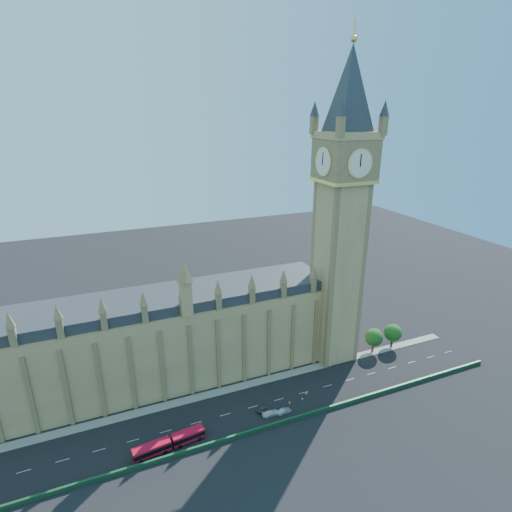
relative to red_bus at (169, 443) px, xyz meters
name	(u,v)px	position (x,y,z in m)	size (l,w,h in m)	color
ground	(239,411)	(20.06, 5.85, -1.57)	(400.00, 400.00, 0.00)	black
palace_westminster	(131,345)	(-4.94, 27.85, 12.30)	(120.00, 20.00, 28.00)	#AC8353
elizabeth_tower	(343,194)	(58.06, 19.84, 52.99)	(20.59, 20.59, 105.00)	#AC8353
bridge_parapet	(251,432)	(20.06, -3.15, -0.97)	(160.00, 0.60, 1.20)	#1E4C2D
kerb_north	(228,390)	(20.06, 15.35, -1.49)	(160.00, 3.00, 0.16)	gray
tree_east_near	(374,337)	(72.28, 15.93, 4.08)	(6.00, 6.00, 8.50)	#382619
tree_east_far	(393,332)	(80.28, 15.93, 4.08)	(6.00, 6.00, 8.50)	#382619
red_bus	(169,443)	(0.00, 0.00, 0.00)	(17.67, 4.44, 2.97)	red
car_grey	(264,409)	(26.23, 3.21, -0.88)	(1.63, 4.04, 1.38)	#474A4F
car_silver	(284,411)	(31.09, 0.40, -0.92)	(1.37, 3.93, 1.29)	#95979B
car_white	(271,413)	(27.34, 0.99, -0.88)	(1.94, 4.76, 1.38)	white
cone_a	(307,393)	(40.70, 5.06, -1.23)	(0.45, 0.45, 0.69)	black
cone_b	(289,403)	(34.06, 3.14, -1.17)	(0.63, 0.63, 0.80)	black
cone_c	(306,394)	(40.17, 4.72, -1.17)	(0.66, 0.66, 0.80)	black
cone_d	(302,399)	(38.18, 3.19, -1.23)	(0.56, 0.56, 0.68)	black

